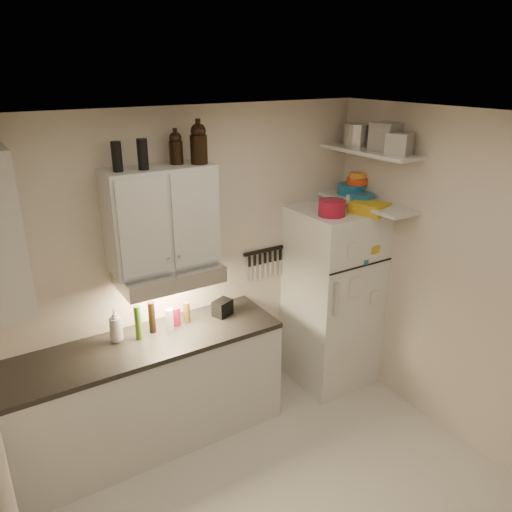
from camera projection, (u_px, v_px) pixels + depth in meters
ceiling at (309, 122)px, 2.48m from camera, size 3.20×3.00×0.02m
back_wall at (192, 267)px, 4.14m from camera, size 3.20×0.02×2.60m
left_wall at (1, 455)px, 2.15m from camera, size 0.02×3.00×2.60m
right_wall at (473, 289)px, 3.74m from camera, size 0.02×3.00×2.60m
base_cabinet at (150, 395)px, 3.94m from camera, size 2.10×0.60×0.88m
countertop at (145, 344)px, 3.77m from camera, size 2.10×0.62×0.04m
upper_cabinet at (161, 217)px, 3.67m from camera, size 0.80×0.33×0.75m
range_hood at (169, 275)px, 3.77m from camera, size 0.76×0.46×0.12m
fridge at (332, 297)px, 4.64m from camera, size 0.70×0.68×1.70m
shelf_hi at (370, 151)px, 4.15m from camera, size 0.30×0.95×0.03m
shelf_lo at (366, 203)px, 4.31m from camera, size 0.30×0.95×0.03m
knife_strip at (264, 251)px, 4.46m from camera, size 0.42×0.02×0.03m
dutch_oven at (332, 208)px, 4.13m from camera, size 0.28×0.28×0.13m
book_stack at (370, 208)px, 4.20m from camera, size 0.30×0.34×0.10m
spice_jar at (350, 201)px, 4.37m from camera, size 0.09×0.09×0.11m
stock_pot at (359, 135)px, 4.33m from camera, size 0.28×0.28×0.19m
tin_a at (387, 137)px, 4.04m from camera, size 0.26×0.24×0.23m
tin_b at (399, 144)px, 3.86m from camera, size 0.22×0.22×0.17m
bowl_teal at (351, 189)px, 4.51m from camera, size 0.24×0.24×0.09m
bowl_orange at (357, 181)px, 4.49m from camera, size 0.19×0.19×0.06m
bowl_yellow at (358, 175)px, 4.48m from camera, size 0.15×0.15×0.05m
plates at (362, 197)px, 4.33m from camera, size 0.25×0.25×0.05m
growler_a at (176, 148)px, 3.58m from camera, size 0.12×0.12×0.24m
growler_b at (199, 143)px, 3.58m from camera, size 0.17×0.17×0.30m
thermos_a at (143, 154)px, 3.39m from camera, size 0.08×0.08×0.21m
thermos_b at (117, 157)px, 3.33m from camera, size 0.09×0.09×0.20m
soap_bottle at (115, 323)px, 3.72m from camera, size 0.13×0.14×0.30m
pepper_mill at (187, 312)px, 4.03m from camera, size 0.07×0.07×0.17m
oil_bottle at (138, 323)px, 3.76m from camera, size 0.06×0.06×0.27m
vinegar_bottle at (152, 317)px, 3.86m from camera, size 0.07×0.07×0.25m
clear_bottle at (170, 320)px, 3.91m from camera, size 0.07×0.07×0.18m
red_jar at (176, 316)px, 3.98m from camera, size 0.10×0.10×0.15m
caddy at (222, 308)px, 4.14m from camera, size 0.19×0.16×0.13m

